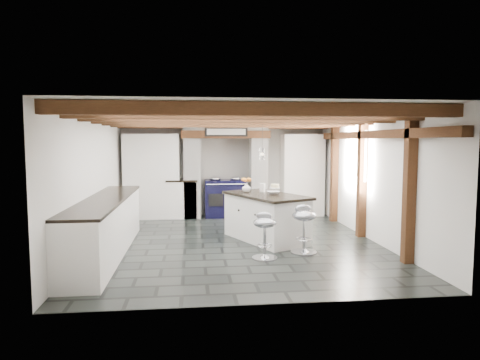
{
  "coord_description": "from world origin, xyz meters",
  "views": [
    {
      "loc": [
        -0.8,
        -7.61,
        1.84
      ],
      "look_at": [
        0.1,
        0.4,
        1.1
      ],
      "focal_mm": 32.0,
      "sensor_mm": 36.0,
      "label": 1
    }
  ],
  "objects": [
    {
      "name": "room_shell",
      "position": [
        -0.61,
        1.42,
        1.07
      ],
      "size": [
        6.0,
        6.03,
        6.0
      ],
      "color": "silver",
      "rests_on": "ground"
    },
    {
      "name": "bar_stool_near",
      "position": [
        1.01,
        -0.88,
        0.49
      ],
      "size": [
        0.44,
        0.44,
        0.8
      ],
      "rotation": [
        0.0,
        0.0,
        0.15
      ],
      "color": "silver",
      "rests_on": "ground"
    },
    {
      "name": "kitchen_island",
      "position": [
        0.55,
        0.12,
        0.44
      ],
      "size": [
        1.55,
        1.96,
        1.15
      ],
      "rotation": [
        0.0,
        0.0,
        0.44
      ],
      "color": "white",
      "rests_on": "ground"
    },
    {
      "name": "range_cooker",
      "position": [
        0.0,
        2.68,
        0.47
      ],
      "size": [
        1.0,
        0.63,
        0.99
      ],
      "color": "black",
      "rests_on": "ground"
    },
    {
      "name": "bar_stool_far",
      "position": [
        0.32,
        -1.15,
        0.45
      ],
      "size": [
        0.47,
        0.47,
        0.73
      ],
      "rotation": [
        0.0,
        0.0,
        -0.43
      ],
      "color": "silver",
      "rests_on": "ground"
    },
    {
      "name": "ground",
      "position": [
        0.0,
        0.0,
        0.0
      ],
      "size": [
        6.0,
        6.0,
        0.0
      ],
      "primitive_type": "plane",
      "color": "black",
      "rests_on": "ground"
    }
  ]
}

